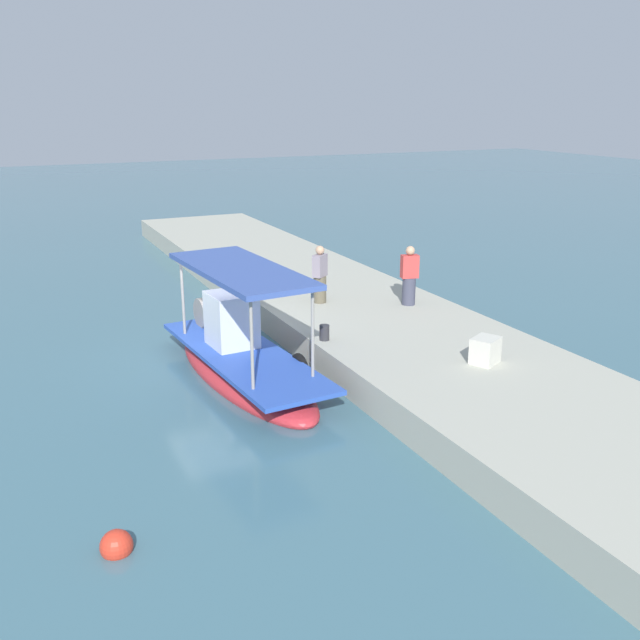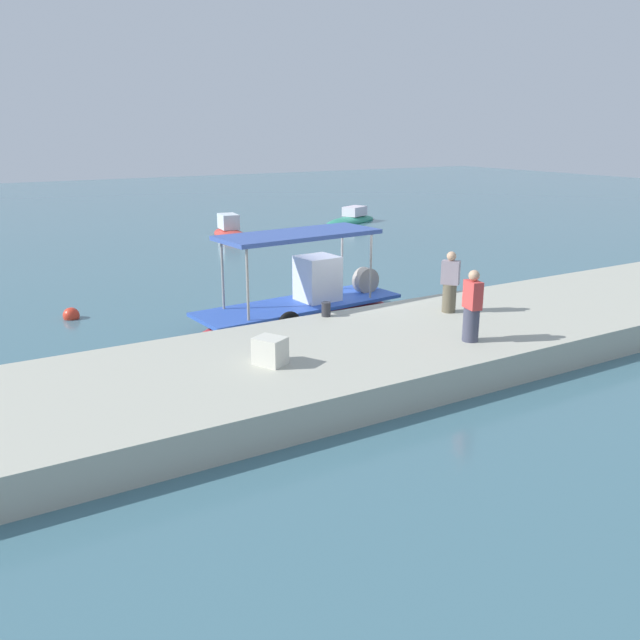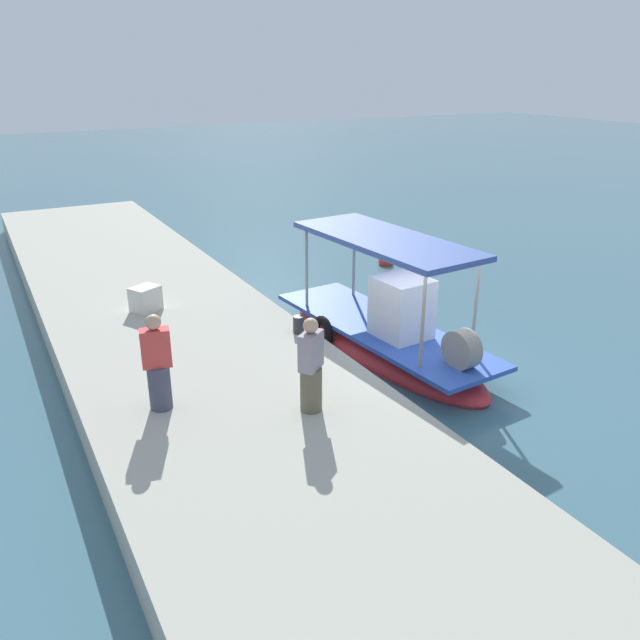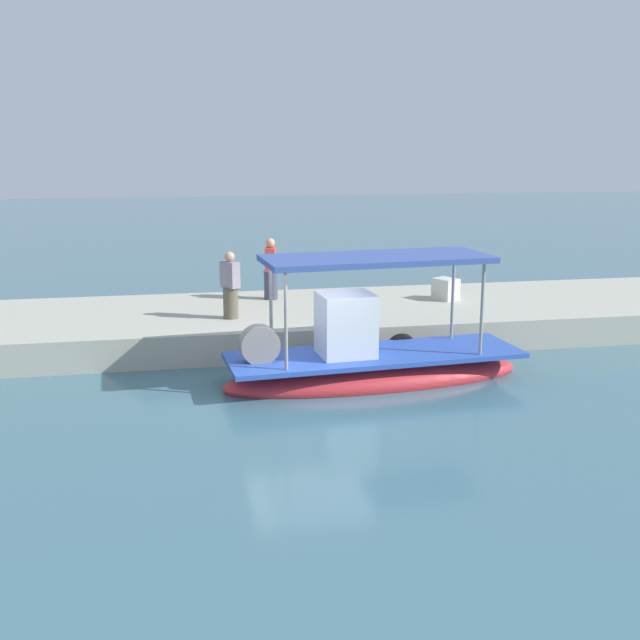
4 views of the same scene
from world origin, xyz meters
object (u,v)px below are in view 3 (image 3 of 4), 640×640
at_px(fisherman_by_crate, 311,369).
at_px(cargo_crate, 146,299).
at_px(fisherman_near_bollard, 158,367).
at_px(mooring_bollard, 299,324).
at_px(marker_buoy, 386,262).
at_px(main_fishing_boat, 384,335).

xyz_separation_m(fisherman_by_crate, cargo_crate, (-5.97, -1.21, -0.45)).
relative_size(fisherman_by_crate, cargo_crate, 2.64).
bearing_deg(fisherman_near_bollard, mooring_bollard, 117.18).
bearing_deg(marker_buoy, fisherman_near_bollard, -52.79).
bearing_deg(marker_buoy, cargo_crate, -73.86).
xyz_separation_m(fisherman_near_bollard, mooring_bollard, (-1.80, 3.50, -0.57)).
relative_size(main_fishing_boat, fisherman_near_bollard, 3.94).
bearing_deg(mooring_bollard, marker_buoy, 132.13).
bearing_deg(mooring_bollard, cargo_crate, -138.95).
bearing_deg(fisherman_by_crate, mooring_bollard, 156.68).
xyz_separation_m(fisherman_near_bollard, cargo_crate, (-4.71, 0.97, -0.47)).
height_order(fisherman_near_bollard, fisherman_by_crate, fisherman_near_bollard).
height_order(cargo_crate, marker_buoy, cargo_crate).
bearing_deg(cargo_crate, fisherman_near_bollard, -11.60).
bearing_deg(main_fishing_boat, fisherman_near_bollard, -75.59).
bearing_deg(mooring_bollard, fisherman_by_crate, -23.32).
relative_size(fisherman_near_bollard, fisherman_by_crate, 1.02).
xyz_separation_m(fisherman_near_bollard, marker_buoy, (-7.15, 9.42, -1.41)).
distance_m(fisherman_near_bollard, mooring_bollard, 3.97).
xyz_separation_m(main_fishing_boat, mooring_bollard, (-0.39, -1.97, 0.49)).
distance_m(mooring_bollard, marker_buoy, 8.03).
distance_m(main_fishing_boat, cargo_crate, 5.61).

